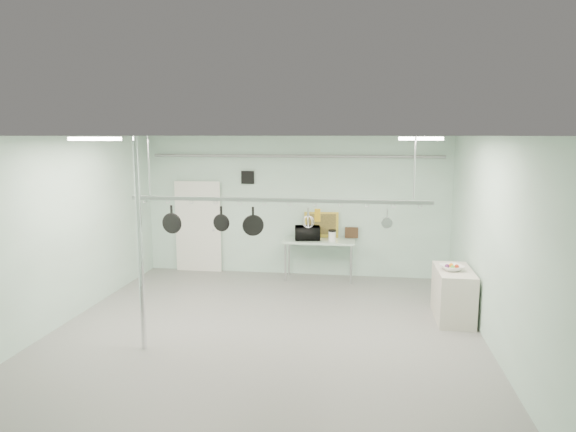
% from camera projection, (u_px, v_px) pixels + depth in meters
% --- Properties ---
extents(floor, '(8.00, 8.00, 0.00)m').
position_uv_depth(floor, '(262.00, 339.00, 8.15)').
color(floor, gray).
rests_on(floor, ground).
extents(ceiling, '(7.00, 8.00, 0.02)m').
position_uv_depth(ceiling, '(260.00, 137.00, 7.65)').
color(ceiling, silver).
rests_on(ceiling, back_wall).
extents(back_wall, '(7.00, 0.02, 3.20)m').
position_uv_depth(back_wall, '(295.00, 206.00, 11.80)').
color(back_wall, silver).
rests_on(back_wall, floor).
extents(right_wall, '(0.02, 8.00, 3.20)m').
position_uv_depth(right_wall, '(498.00, 248.00, 7.40)').
color(right_wall, silver).
rests_on(right_wall, floor).
extents(door, '(1.10, 0.10, 2.20)m').
position_uv_depth(door, '(199.00, 227.00, 12.16)').
color(door, silver).
rests_on(door, floor).
extents(wall_vent, '(0.30, 0.04, 0.30)m').
position_uv_depth(wall_vent, '(248.00, 177.00, 11.84)').
color(wall_vent, black).
rests_on(wall_vent, back_wall).
extents(conduit_pipe, '(6.60, 0.07, 0.07)m').
position_uv_depth(conduit_pipe, '(295.00, 156.00, 11.53)').
color(conduit_pipe, gray).
rests_on(conduit_pipe, back_wall).
extents(chrome_pole, '(0.08, 0.08, 3.20)m').
position_uv_depth(chrome_pole, '(140.00, 246.00, 7.55)').
color(chrome_pole, silver).
rests_on(chrome_pole, floor).
extents(prep_table, '(1.60, 0.70, 0.91)m').
position_uv_depth(prep_table, '(319.00, 243.00, 11.45)').
color(prep_table, '#ADCBB7').
rests_on(prep_table, floor).
extents(side_cabinet, '(0.60, 1.20, 0.90)m').
position_uv_depth(side_cabinet, '(453.00, 294.00, 9.00)').
color(side_cabinet, beige).
rests_on(side_cabinet, floor).
extents(pot_rack, '(4.80, 0.06, 1.00)m').
position_uv_depth(pot_rack, '(277.00, 198.00, 8.07)').
color(pot_rack, '#B7B7BC').
rests_on(pot_rack, ceiling).
extents(light_panel_left, '(0.65, 0.30, 0.05)m').
position_uv_depth(light_panel_left, '(95.00, 139.00, 7.19)').
color(light_panel_left, white).
rests_on(light_panel_left, ceiling).
extents(light_panel_right, '(0.65, 0.30, 0.05)m').
position_uv_depth(light_panel_right, '(421.00, 139.00, 7.90)').
color(light_panel_right, white).
rests_on(light_panel_right, ceiling).
extents(microwave, '(0.61, 0.46, 0.31)m').
position_uv_depth(microwave, '(308.00, 233.00, 11.42)').
color(microwave, black).
rests_on(microwave, prep_table).
extents(coffee_canister, '(0.21, 0.21, 0.22)m').
position_uv_depth(coffee_canister, '(332.00, 236.00, 11.25)').
color(coffee_canister, white).
rests_on(coffee_canister, prep_table).
extents(painting_large, '(0.79, 0.18, 0.58)m').
position_uv_depth(painting_large, '(321.00, 225.00, 11.69)').
color(painting_large, gold).
rests_on(painting_large, prep_table).
extents(painting_small, '(0.30, 0.10, 0.25)m').
position_uv_depth(painting_small, '(352.00, 233.00, 11.61)').
color(painting_small, '#362212').
rests_on(painting_small, prep_table).
extents(fruit_bowl, '(0.48, 0.48, 0.09)m').
position_uv_depth(fruit_bowl, '(452.00, 268.00, 8.85)').
color(fruit_bowl, white).
rests_on(fruit_bowl, side_cabinet).
extents(skillet_left, '(0.34, 0.10, 0.45)m').
position_uv_depth(skillet_left, '(172.00, 219.00, 8.37)').
color(skillet_left, black).
rests_on(skillet_left, pot_rack).
extents(skillet_mid, '(0.28, 0.10, 0.40)m').
position_uv_depth(skillet_mid, '(221.00, 218.00, 8.25)').
color(skillet_mid, black).
rests_on(skillet_mid, pot_rack).
extents(skillet_right, '(0.34, 0.16, 0.45)m').
position_uv_depth(skillet_right, '(253.00, 221.00, 8.18)').
color(skillet_right, black).
rests_on(skillet_right, pot_rack).
extents(whisk, '(0.22, 0.22, 0.35)m').
position_uv_depth(whisk, '(308.00, 219.00, 8.04)').
color(whisk, '#ADADB2').
rests_on(whisk, pot_rack).
extents(grater, '(0.09, 0.05, 0.22)m').
position_uv_depth(grater, '(317.00, 215.00, 8.01)').
color(grater, gold).
rests_on(grater, pot_rack).
extents(saucepan, '(0.18, 0.13, 0.29)m').
position_uv_depth(saucepan, '(387.00, 219.00, 7.87)').
color(saucepan, silver).
rests_on(saucepan, pot_rack).
extents(fruit_cluster, '(0.24, 0.24, 0.09)m').
position_uv_depth(fruit_cluster, '(452.00, 265.00, 8.85)').
color(fruit_cluster, '#AD280F').
rests_on(fruit_cluster, fruit_bowl).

